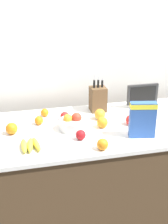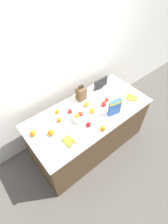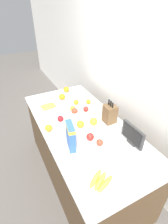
% 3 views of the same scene
% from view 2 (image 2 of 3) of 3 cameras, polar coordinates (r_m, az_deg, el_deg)
% --- Properties ---
extents(ground_plane, '(14.00, 14.00, 0.00)m').
position_cam_2_polar(ground_plane, '(3.32, 1.31, -10.16)').
color(ground_plane, '#514C47').
extents(wall_back, '(9.00, 0.06, 2.60)m').
position_cam_2_polar(wall_back, '(2.76, -7.47, 14.05)').
color(wall_back, silver).
rests_on(wall_back, ground_plane).
extents(counter, '(1.94, 0.90, 0.87)m').
position_cam_2_polar(counter, '(2.97, 1.45, -5.68)').
color(counter, '#4C3823').
rests_on(counter, ground_plane).
extents(knife_block, '(0.13, 0.13, 0.32)m').
position_cam_2_polar(knife_block, '(2.76, -0.95, 6.02)').
color(knife_block, brown).
rests_on(knife_block, counter).
extents(small_monitor, '(0.29, 0.03, 0.22)m').
position_cam_2_polar(small_monitor, '(2.96, 5.53, 9.26)').
color(small_monitor, '#2D2D2D').
rests_on(small_monitor, counter).
extents(cereal_box, '(0.20, 0.10, 0.27)m').
position_cam_2_polar(cereal_box, '(2.54, 10.04, 1.68)').
color(cereal_box, '#2D56A8').
rests_on(cereal_box, counter).
extents(fruit_bowl, '(0.22, 0.22, 0.13)m').
position_cam_2_polar(fruit_bowl, '(2.50, -1.45, -1.57)').
color(fruit_bowl, silver).
rests_on(fruit_bowl, counter).
extents(banana_bunch_left, '(0.20, 0.24, 0.04)m').
position_cam_2_polar(banana_bunch_left, '(2.93, 15.47, 4.59)').
color(banana_bunch_left, yellow).
rests_on(banana_bunch_left, counter).
extents(banana_bunch_right, '(0.14, 0.20, 0.04)m').
position_cam_2_polar(banana_bunch_right, '(2.30, -4.89, -9.33)').
color(banana_bunch_right, yellow).
rests_on(banana_bunch_right, counter).
extents(apple_rear, '(0.08, 0.08, 0.08)m').
position_cam_2_polar(apple_rear, '(2.71, 6.52, 2.61)').
color(apple_rear, red).
rests_on(apple_rear, counter).
extents(apple_rightmost, '(0.07, 0.07, 0.07)m').
position_cam_2_polar(apple_rightmost, '(2.60, -4.55, 0.25)').
color(apple_rightmost, red).
rests_on(apple_rightmost, counter).
extents(apple_middle, '(0.07, 0.07, 0.07)m').
position_cam_2_polar(apple_middle, '(2.80, 7.55, 4.02)').
color(apple_middle, red).
rests_on(apple_middle, counter).
extents(apple_front, '(0.07, 0.07, 0.07)m').
position_cam_2_polar(apple_front, '(2.43, 1.51, -4.08)').
color(apple_front, '#A31419').
rests_on(apple_front, counter).
extents(orange_mid_right, '(0.09, 0.09, 0.09)m').
position_cam_2_polar(orange_mid_right, '(2.38, -10.66, -6.59)').
color(orange_mid_right, orange).
rests_on(orange_mid_right, counter).
extents(orange_back_center, '(0.07, 0.07, 0.07)m').
position_cam_2_polar(orange_back_center, '(2.62, -8.69, 0.15)').
color(orange_back_center, orange).
rests_on(orange_back_center, counter).
extents(orange_front_left, '(0.09, 0.09, 0.09)m').
position_cam_2_polar(orange_front_left, '(2.43, -16.24, -6.63)').
color(orange_front_left, orange).
rests_on(orange_front_left, counter).
extents(orange_front_right, '(0.09, 0.09, 0.09)m').
position_cam_2_polar(orange_front_right, '(2.68, 0.99, 2.58)').
color(orange_front_right, orange).
rests_on(orange_front_right, counter).
extents(orange_mid_left, '(0.09, 0.09, 0.09)m').
position_cam_2_polar(orange_mid_left, '(2.59, 2.76, 0.42)').
color(orange_mid_left, orange).
rests_on(orange_mid_left, counter).
extents(orange_near_bowl, '(0.08, 0.08, 0.08)m').
position_cam_2_polar(orange_near_bowl, '(2.40, 6.28, -5.29)').
color(orange_near_bowl, orange).
rests_on(orange_near_bowl, counter).
extents(orange_by_cereal, '(0.07, 0.07, 0.07)m').
position_cam_2_polar(orange_by_cereal, '(2.51, -7.99, -2.53)').
color(orange_by_cereal, orange).
rests_on(orange_by_cereal, counter).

